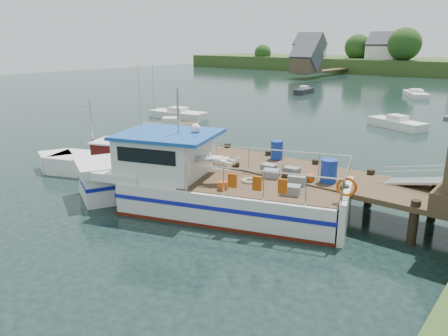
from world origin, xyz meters
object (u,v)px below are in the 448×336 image
Objects in this scene: moored_d at (416,94)px; moored_a at (178,114)px; lobster_boat at (198,184)px; moored_rowboat at (171,128)px; moored_b at (397,123)px; work_boat at (101,162)px; dock at (415,170)px; moored_e at (304,91)px.

moored_a is at bearing -111.66° from moored_d.
lobster_boat reaches higher than moored_rowboat.
moored_a is at bearing -167.54° from moored_b.
work_boat is 1.21× the size of moored_d.
moored_d is (7.86, 34.22, -0.10)m from moored_rowboat.
dock reaches higher than moored_b.
dock is at bearing -15.02° from moored_a.
lobster_boat is at bearing -103.48° from moored_b.
lobster_boat is 41.75m from moored_e.
moored_e is (-12.26, -5.73, 0.03)m from moored_d.
moored_rowboat reaches higher than moored_e.
moored_d is at bearing 63.49° from work_boat.
moored_e is (-16.08, 38.52, -0.67)m from lobster_boat.
moored_d is (3.46, 43.68, -0.25)m from work_boat.
moored_e is (-23.46, 35.15, -1.85)m from dock.
lobster_boat is 3.07× the size of moored_e.
dock is 3.92× the size of moored_rowboat.
moored_a is at bearing 98.81° from work_boat.
moored_e is at bearing 81.07° from work_boat.
moored_d is 13.53m from moored_e.
dock is 2.35× the size of work_boat.
moored_rowboat is (-19.06, 6.65, -1.79)m from dock.
moored_d is at bearing 79.06° from moored_a.
dock is 4.28× the size of moored_e.
moored_a is 1.41× the size of moored_e.
moored_rowboat is at bearing -101.85° from moored_d.
moored_b is (16.78, 7.46, 0.02)m from moored_a.
dock reaches higher than moored_a.
moored_rowboat is 35.12m from moored_d.
moored_b is at bearing 108.87° from dock.
dock is at bearing -82.64° from moored_b.
work_boat is 43.82m from moored_d.
moored_b is at bearing 40.17° from moored_rowboat.
moored_b is 1.27× the size of moored_e.
work_boat is 1.30× the size of moored_a.
moored_rowboat is at bearing -146.12° from moored_b.
moored_rowboat is 17.75m from moored_b.
moored_rowboat is (-11.69, 10.03, -0.61)m from lobster_boat.
moored_b reaches higher than moored_a.
moored_d is 1.50× the size of moored_e.
moored_b is (8.06, 22.09, -0.22)m from work_boat.
lobster_boat is 44.42m from moored_d.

